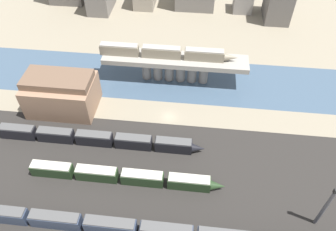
% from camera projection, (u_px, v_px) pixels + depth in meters
% --- Properties ---
extents(ground_plane, '(400.00, 400.00, 0.00)m').
position_uv_depth(ground_plane, '(169.00, 117.00, 100.24)').
color(ground_plane, gray).
extents(railbed_yard, '(280.00, 42.00, 0.01)m').
position_uv_depth(railbed_yard, '(159.00, 184.00, 83.65)').
color(railbed_yard, '#282623').
rests_on(railbed_yard, ground).
extents(river_water, '(320.00, 23.27, 0.01)m').
position_uv_depth(river_water, '(175.00, 79.00, 112.78)').
color(river_water, '#3D5166').
rests_on(river_water, ground).
extents(bridge, '(47.56, 8.25, 9.06)m').
position_uv_depth(bridge, '(175.00, 64.00, 108.08)').
color(bridge, gray).
rests_on(bridge, ground).
extents(train_on_bridge, '(44.64, 2.74, 3.75)m').
position_uv_depth(train_on_bridge, '(166.00, 52.00, 105.19)').
color(train_on_bridge, gray).
rests_on(train_on_bridge, bridge).
extents(train_yard_near, '(104.96, 2.70, 4.19)m').
position_uv_depth(train_yard_near, '(143.00, 229.00, 73.11)').
color(train_yard_near, '#2D384C').
rests_on(train_yard_near, ground).
extents(train_yard_mid, '(49.91, 2.82, 3.82)m').
position_uv_depth(train_yard_mid, '(124.00, 176.00, 83.08)').
color(train_yard_mid, '#23381E').
rests_on(train_yard_mid, ground).
extents(train_yard_far, '(58.36, 2.83, 3.98)m').
position_uv_depth(train_yard_far, '(98.00, 139.00, 91.60)').
color(train_yard_far, black).
rests_on(train_yard_far, ground).
extents(warehouse_building, '(20.27, 13.76, 12.15)m').
position_uv_depth(warehouse_building, '(61.00, 93.00, 99.25)').
color(warehouse_building, '#937056').
rests_on(warehouse_building, ground).
extents(signal_tower, '(1.00, 0.82, 14.31)m').
position_uv_depth(signal_tower, '(325.00, 207.00, 71.29)').
color(signal_tower, '#4C4C51').
rests_on(signal_tower, ground).
extents(city_block_far_right, '(8.09, 8.55, 8.03)m').
position_uv_depth(city_block_far_right, '(243.00, 2.00, 143.32)').
color(city_block_far_right, gray).
rests_on(city_block_far_right, ground).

